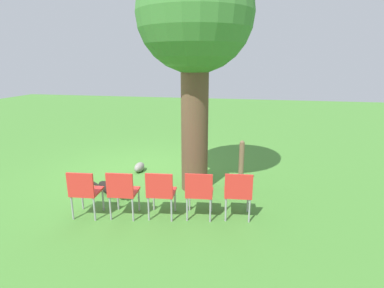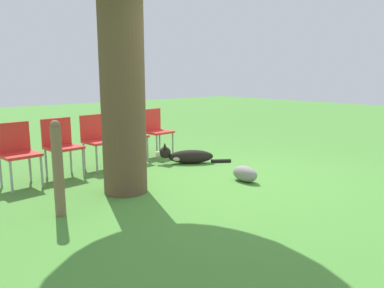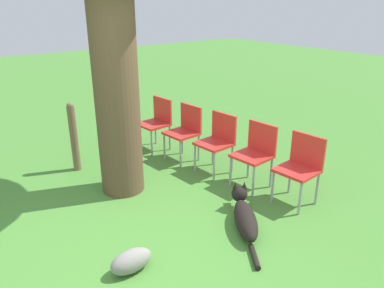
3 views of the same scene
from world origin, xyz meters
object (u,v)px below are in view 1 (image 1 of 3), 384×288
dog (111,189)px  red_chair_4 (238,192)px  red_chair_2 (161,191)px  red_chair_3 (199,191)px  red_chair_0 (84,190)px  oak_tree (195,22)px  red_chair_1 (123,190)px  fence_post (241,164)px

dog → red_chair_4: red_chair_4 is taller
red_chair_2 → red_chair_3: 0.63m
red_chair_0 → oak_tree: bearing=-50.3°
dog → red_chair_3: size_ratio=1.28×
dog → red_chair_0: (0.88, -0.01, 0.37)m
red_chair_1 → red_chair_4: (-0.33, 1.87, 0.00)m
oak_tree → red_chair_0: bearing=-45.0°
dog → fence_post: 2.67m
red_chair_3 → red_chair_4: bearing=-85.1°
oak_tree → fence_post: size_ratio=4.46×
fence_post → red_chair_3: 1.61m
dog → fence_post: (-0.93, 2.48, 0.38)m
oak_tree → red_chair_1: bearing=-32.9°
dog → red_chair_2: 1.45m
red_chair_3 → red_chair_0: bearing=94.9°
red_chair_0 → red_chair_4: (-0.44, 2.49, 0.00)m
red_chair_4 → dog: bearing=74.7°
fence_post → red_chair_1: (1.70, -1.87, -0.01)m
red_chair_0 → red_chair_1: 0.63m
red_chair_1 → red_chair_3: 1.27m
red_chair_1 → dog: bearing=33.0°
dog → red_chair_4: (0.44, 2.48, 0.37)m
red_chair_2 → oak_tree: bearing=-18.3°
dog → red_chair_1: bearing=-17.4°
fence_post → red_chair_4: bearing=0.1°
red_chair_2 → red_chair_3: same height
dog → red_chair_0: size_ratio=1.28×
fence_post → red_chair_0: (1.81, -2.49, -0.01)m
red_chair_3 → red_chair_4: size_ratio=1.00×
fence_post → red_chair_4: 1.37m
oak_tree → dog: size_ratio=4.17×
red_chair_2 → red_chair_3: size_ratio=1.00×
fence_post → red_chair_0: size_ratio=1.20×
dog → red_chair_2: size_ratio=1.28×
red_chair_0 → red_chair_4: 2.53m
oak_tree → dog: (0.67, -1.54, -3.11)m
oak_tree → red_chair_1: oak_tree is taller
red_chair_2 → red_chair_4: bearing=-85.1°
dog → red_chair_0: bearing=-56.5°
red_chair_2 → red_chair_4: same height
fence_post → red_chair_1: bearing=-47.6°
red_chair_4 → oak_tree: bearing=35.0°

